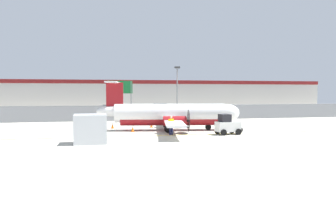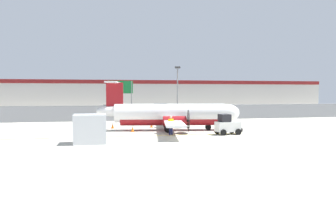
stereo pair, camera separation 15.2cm
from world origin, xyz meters
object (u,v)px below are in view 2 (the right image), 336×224
baggage_tug (227,125)px  highway_sign (120,90)px  traffic_cone_far_left (113,126)px  parked_car_3 (207,108)px  parked_car_1 (111,109)px  apron_light_pole (178,89)px  parked_car_0 (50,113)px  parked_car_2 (160,108)px  commuter_airplane (172,115)px  traffic_cone_near_right (151,125)px  traffic_cone_near_left (133,129)px  ground_crew_worker (171,124)px  cargo_container (90,129)px

baggage_tug → highway_sign: (-8.68, 19.01, 3.28)m
traffic_cone_far_left → parked_car_3: 28.75m
parked_car_1 → apron_light_pole: size_ratio=0.60×
parked_car_0 → parked_car_2: size_ratio=1.00×
parked_car_3 → commuter_airplane: bearing=69.8°
traffic_cone_near_right → parked_car_3: size_ratio=0.15×
traffic_cone_near_left → parked_car_1: parked_car_1 is taller
apron_light_pole → parked_car_0: bearing=156.8°
ground_crew_worker → traffic_cone_near_right: (-0.81, 6.57, -0.64)m
ground_crew_worker → cargo_container: (-7.02, -3.52, 0.15)m
commuter_airplane → ground_crew_worker: commuter_airplane is taller
ground_crew_worker → apron_light_pole: 14.43m
parked_car_2 → baggage_tug: bearing=85.9°
traffic_cone_near_right → traffic_cone_far_left: same height
traffic_cone_near_left → traffic_cone_near_right: bearing=56.0°
commuter_airplane → cargo_container: bearing=-129.3°
cargo_container → highway_sign: highway_sign is taller
cargo_container → parked_car_2: cargo_container is taller
commuter_airplane → parked_car_3: (11.95, 25.29, -0.71)m
parked_car_1 → highway_sign: 11.39m
baggage_tug → parked_car_0: baggage_tug is taller
highway_sign → parked_car_0: bearing=165.0°
cargo_container → apron_light_pole: (10.76, 17.05, 3.20)m
ground_crew_worker → parked_car_3: bearing=146.1°
traffic_cone_near_left → apron_light_pole: (6.94, 10.52, 3.99)m
parked_car_2 → parked_car_3: bearing=150.1°
baggage_tug → ground_crew_worker: size_ratio=1.43×
cargo_container → apron_light_pole: bearing=57.4°
parked_car_1 → parked_car_2: (9.48, 3.61, 0.00)m
cargo_container → traffic_cone_far_left: bearing=78.3°
cargo_container → apron_light_pole: size_ratio=0.34×
traffic_cone_far_left → parked_car_0: size_ratio=0.15×
traffic_cone_near_left → parked_car_3: 30.50m
ground_crew_worker → traffic_cone_far_left: size_ratio=2.66×
cargo_container → parked_car_0: bearing=104.6°
ground_crew_worker → parked_car_3: size_ratio=0.39×
commuter_airplane → baggage_tug: 6.11m
baggage_tug → ground_crew_worker: (-5.13, 0.75, 0.10)m
traffic_cone_far_left → apron_light_pole: size_ratio=0.09×
traffic_cone_near_right → parked_car_3: (13.69, 22.35, 0.58)m
traffic_cone_near_right → baggage_tug: bearing=-51.0°
traffic_cone_near_left → parked_car_3: size_ratio=0.15×
parked_car_0 → parked_car_3: bearing=20.7°
parked_car_0 → traffic_cone_near_right: bearing=-44.5°
parked_car_3 → highway_sign: 19.86m
apron_light_pole → highway_sign: apron_light_pole is taller
parked_car_3 → apron_light_pole: bearing=64.4°
ground_crew_worker → apron_light_pole: bearing=154.7°
commuter_airplane → parked_car_2: size_ratio=3.71×
baggage_tug → cargo_container: (-12.15, -2.77, 0.24)m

